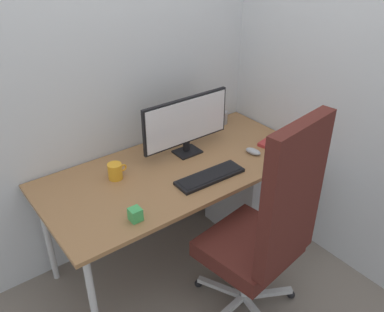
# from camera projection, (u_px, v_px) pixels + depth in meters

# --- Properties ---
(ground_plane) EXTENTS (8.00, 8.00, 0.00)m
(ground_plane) POSITION_uv_depth(u_px,v_px,m) (180.00, 254.00, 2.90)
(ground_plane) COLOR slate
(wall_back) EXTENTS (3.16, 0.04, 2.80)m
(wall_back) POSITION_uv_depth(u_px,v_px,m) (135.00, 43.00, 2.48)
(wall_back) COLOR silver
(wall_back) RESTS_ON ground_plane
(wall_side_right) EXTENTS (0.04, 2.26, 2.80)m
(wall_side_right) POSITION_uv_depth(u_px,v_px,m) (314.00, 42.00, 2.50)
(wall_side_right) COLOR silver
(wall_side_right) RESTS_ON ground_plane
(desk) EXTENTS (1.69, 0.79, 0.72)m
(desk) POSITION_uv_depth(u_px,v_px,m) (178.00, 174.00, 2.56)
(desk) COLOR #996B42
(desk) RESTS_ON ground_plane
(office_chair) EXTENTS (0.62, 0.63, 1.31)m
(office_chair) POSITION_uv_depth(u_px,v_px,m) (268.00, 228.00, 2.12)
(office_chair) COLOR black
(office_chair) RESTS_ON ground_plane
(filing_cabinet) EXTENTS (0.38, 0.50, 0.58)m
(filing_cabinet) POSITION_uv_depth(u_px,v_px,m) (246.00, 192.00, 3.05)
(filing_cabinet) COLOR #B2B5BA
(filing_cabinet) RESTS_ON ground_plane
(monitor) EXTENTS (0.63, 0.13, 0.38)m
(monitor) POSITION_uv_depth(u_px,v_px,m) (186.00, 122.00, 2.58)
(monitor) COLOR black
(monitor) RESTS_ON desk
(keyboard) EXTENTS (0.43, 0.15, 0.02)m
(keyboard) POSITION_uv_depth(u_px,v_px,m) (210.00, 176.00, 2.42)
(keyboard) COLOR black
(keyboard) RESTS_ON desk
(mouse) EXTENTS (0.07, 0.12, 0.04)m
(mouse) POSITION_uv_depth(u_px,v_px,m) (253.00, 151.00, 2.66)
(mouse) COLOR #9EA0A5
(mouse) RESTS_ON desk
(pen_holder) EXTENTS (0.07, 0.07, 0.17)m
(pen_holder) POSITION_uv_depth(u_px,v_px,m) (223.00, 117.00, 3.04)
(pen_holder) COLOR gray
(pen_holder) RESTS_ON desk
(notebook) EXTENTS (0.17, 0.23, 0.02)m
(notebook) POSITION_uv_depth(u_px,v_px,m) (276.00, 146.00, 2.74)
(notebook) COLOR #B23333
(notebook) RESTS_ON desk
(coffee_mug) EXTENTS (0.12, 0.08, 0.10)m
(coffee_mug) POSITION_uv_depth(u_px,v_px,m) (115.00, 171.00, 2.40)
(coffee_mug) COLOR orange
(coffee_mug) RESTS_ON desk
(desk_clamp_accessory) EXTENTS (0.06, 0.06, 0.07)m
(desk_clamp_accessory) POSITION_uv_depth(u_px,v_px,m) (135.00, 214.00, 2.07)
(desk_clamp_accessory) COLOR #3FAD59
(desk_clamp_accessory) RESTS_ON desk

